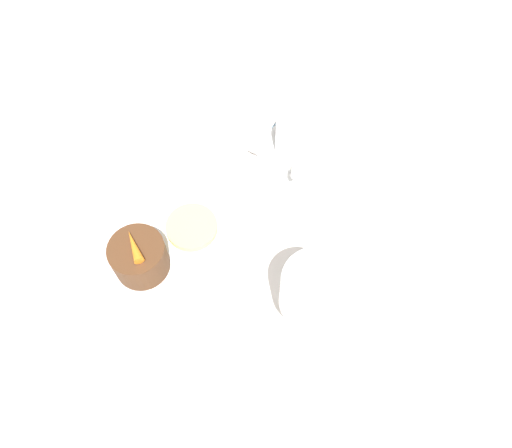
# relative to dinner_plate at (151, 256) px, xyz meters

# --- Properties ---
(ground_plane) EXTENTS (3.00, 3.00, 0.00)m
(ground_plane) POSITION_rel_dinner_plate_xyz_m (0.01, 0.04, -0.01)
(ground_plane) COLOR white
(dinner_plate) EXTENTS (0.25, 0.25, 0.01)m
(dinner_plate) POSITION_rel_dinner_plate_xyz_m (0.00, 0.00, 0.00)
(dinner_plate) COLOR white
(dinner_plate) RESTS_ON ground_plane
(saucer) EXTENTS (0.14, 0.14, 0.01)m
(saucer) POSITION_rel_dinner_plate_xyz_m (-0.23, 0.13, -0.00)
(saucer) COLOR white
(saucer) RESTS_ON ground_plane
(coffee_cup) EXTENTS (0.12, 0.10, 0.06)m
(coffee_cup) POSITION_rel_dinner_plate_xyz_m (-0.24, 0.14, 0.03)
(coffee_cup) COLOR white
(coffee_cup) RESTS_ON saucer
(spoon) EXTENTS (0.03, 0.12, 0.00)m
(spoon) POSITION_rel_dinner_plate_xyz_m (-0.19, 0.13, 0.00)
(spoon) COLOR silver
(spoon) RESTS_ON saucer
(wine_glass) EXTENTS (0.08, 0.08, 0.12)m
(wine_glass) POSITION_rel_dinner_plate_xyz_m (0.00, 0.22, 0.08)
(wine_glass) COLOR silver
(wine_glass) RESTS_ON ground_plane
(fork) EXTENTS (0.04, 0.19, 0.01)m
(fork) POSITION_rel_dinner_plate_xyz_m (-0.17, 0.03, -0.01)
(fork) COLOR silver
(fork) RESTS_ON ground_plane
(dessert_cake) EXTENTS (0.07, 0.07, 0.05)m
(dessert_cake) POSITION_rel_dinner_plate_xyz_m (0.02, -0.00, 0.03)
(dessert_cake) COLOR #4C2D19
(dessert_cake) RESTS_ON dinner_plate
(carrot_garnish) EXTENTS (0.04, 0.04, 0.01)m
(carrot_garnish) POSITION_rel_dinner_plate_xyz_m (0.02, -0.00, 0.06)
(carrot_garnish) COLOR orange
(carrot_garnish) RESTS_ON dessert_cake
(pineapple_slice) EXTENTS (0.07, 0.07, 0.01)m
(pineapple_slice) POSITION_rel_dinner_plate_xyz_m (-0.05, 0.04, 0.01)
(pineapple_slice) COLOR #EFE075
(pineapple_slice) RESTS_ON dinner_plate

